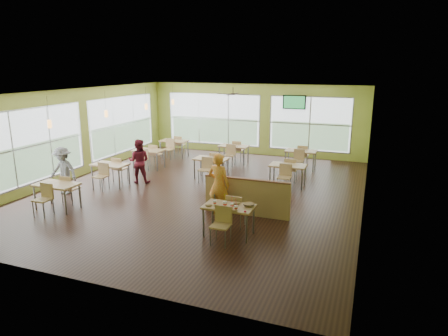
{
  "coord_description": "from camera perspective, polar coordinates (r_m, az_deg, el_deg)",
  "views": [
    {
      "loc": [
        5.04,
        -11.46,
        4.01
      ],
      "look_at": [
        0.97,
        -0.56,
        1.0
      ],
      "focal_mm": 32.0,
      "sensor_mm": 36.0,
      "label": 1
    }
  ],
  "objects": [
    {
      "name": "cup_red_near",
      "position": [
        9.4,
        1.13,
        -5.34
      ],
      "size": [
        0.09,
        0.09,
        0.32
      ],
      "color": "white",
      "rests_on": "main_table"
    },
    {
      "name": "man_plaid",
      "position": [
        10.82,
        -0.76,
        -2.36
      ],
      "size": [
        0.69,
        0.51,
        1.74
      ],
      "primitive_type": "imported",
      "rotation": [
        0.0,
        0.0,
        2.99
      ],
      "color": "orange",
      "rests_on": "floor"
    },
    {
      "name": "half_wall_divider",
      "position": [
        10.94,
        3.27,
        -4.09
      ],
      "size": [
        2.4,
        0.14,
        1.04
      ],
      "color": "tan",
      "rests_on": "floor"
    },
    {
      "name": "cup_red_far",
      "position": [
        9.24,
        1.72,
        -5.72
      ],
      "size": [
        0.09,
        0.09,
        0.31
      ],
      "color": "white",
      "rests_on": "main_table"
    },
    {
      "name": "food_basket",
      "position": [
        9.55,
        3.57,
        -5.25
      ],
      "size": [
        0.27,
        0.27,
        0.06
      ],
      "color": "black",
      "rests_on": "main_table"
    },
    {
      "name": "dining_tables",
      "position": [
        14.9,
        -4.2,
        1.37
      ],
      "size": [
        6.92,
        8.72,
        0.87
      ],
      "color": "tan",
      "rests_on": "floor"
    },
    {
      "name": "cup_blue",
      "position": [
        9.59,
        -1.33,
        -4.96
      ],
      "size": [
        0.08,
        0.08,
        0.3
      ],
      "color": "white",
      "rests_on": "main_table"
    },
    {
      "name": "wrapper_mid",
      "position": [
        9.68,
        1.67,
        -5.01
      ],
      "size": [
        0.25,
        0.23,
        0.05
      ],
      "primitive_type": "ellipsoid",
      "rotation": [
        0.0,
        0.0,
        0.24
      ],
      "color": "#9B774B",
      "rests_on": "main_table"
    },
    {
      "name": "room",
      "position": [
        12.75,
        -3.19,
        3.6
      ],
      "size": [
        12.0,
        12.04,
        3.2
      ],
      "color": "black",
      "rests_on": "ground"
    },
    {
      "name": "window_bays",
      "position": [
        16.64,
        -7.33,
        5.63
      ],
      "size": [
        9.24,
        10.24,
        2.38
      ],
      "color": "white",
      "rests_on": "room"
    },
    {
      "name": "main_table",
      "position": [
        9.61,
        0.69,
        -6.08
      ],
      "size": [
        1.22,
        1.52,
        0.87
      ],
      "color": "tan",
      "rests_on": "floor"
    },
    {
      "name": "patron_grey",
      "position": [
        13.63,
        -21.98,
        -0.35
      ],
      "size": [
        1.0,
        0.59,
        1.52
      ],
      "primitive_type": "imported",
      "rotation": [
        0.0,
        0.0,
        -0.03
      ],
      "color": "slate",
      "rests_on": "floor"
    },
    {
      "name": "patron_maroon",
      "position": [
        14.16,
        -12.05,
        0.97
      ],
      "size": [
        0.89,
        0.77,
        1.54
      ],
      "primitive_type": "imported",
      "rotation": [
        0.0,
        0.0,
        3.43
      ],
      "color": "maroon",
      "rests_on": "floor"
    },
    {
      "name": "pendant_lights",
      "position": [
        14.75,
        -13.74,
        8.05
      ],
      "size": [
        0.11,
        7.31,
        0.86
      ],
      "color": "#2D2119",
      "rests_on": "ceiling"
    },
    {
      "name": "cup_yellow",
      "position": [
        9.47,
        0.14,
        -5.16
      ],
      "size": [
        0.1,
        0.1,
        0.36
      ],
      "color": "white",
      "rests_on": "main_table"
    },
    {
      "name": "wrapper_right",
      "position": [
        9.21,
        1.54,
        -6.08
      ],
      "size": [
        0.18,
        0.17,
        0.04
      ],
      "primitive_type": "ellipsoid",
      "rotation": [
        0.0,
        0.0,
        -0.24
      ],
      "color": "#9B774B",
      "rests_on": "main_table"
    },
    {
      "name": "tv_backwall",
      "position": [
        17.73,
        10.01,
        9.24
      ],
      "size": [
        1.0,
        0.07,
        0.6
      ],
      "color": "black",
      "rests_on": "wall_back"
    },
    {
      "name": "ceiling_fan",
      "position": [
        15.35,
        1.3,
        10.53
      ],
      "size": [
        1.25,
        1.25,
        0.29
      ],
      "color": "#2D2119",
      "rests_on": "ceiling"
    },
    {
      "name": "wrapper_left",
      "position": [
        9.55,
        -2.23,
        -5.31
      ],
      "size": [
        0.21,
        0.2,
        0.04
      ],
      "primitive_type": "ellipsoid",
      "rotation": [
        0.0,
        0.0,
        -0.25
      ],
      "color": "#9B774B",
      "rests_on": "main_table"
    },
    {
      "name": "ketchup_cup",
      "position": [
        9.17,
        3.04,
        -6.23
      ],
      "size": [
        0.06,
        0.06,
        0.02
      ],
      "primitive_type": "cylinder",
      "color": "#B0041A",
      "rests_on": "main_table"
    }
  ]
}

